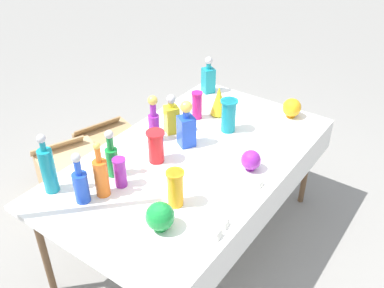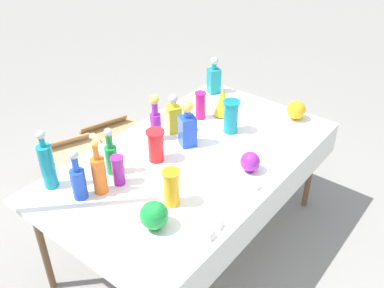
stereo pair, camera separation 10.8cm
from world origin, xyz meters
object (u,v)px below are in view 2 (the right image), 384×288
at_px(tall_bottle_4, 111,155).
at_px(slender_vase_0, 156,145).
at_px(tall_bottle_0, 47,164).
at_px(slender_vase_2, 118,169).
at_px(tall_bottle_2, 78,180).
at_px(tall_bottle_3, 99,173).
at_px(square_decanter_1, 174,116).
at_px(fluted_vase_0, 222,101).
at_px(square_decanter_2, 214,78).
at_px(round_bowl_0, 250,162).
at_px(tall_bottle_1, 155,120).
at_px(slender_vase_1, 171,187).
at_px(round_bowl_2, 296,110).
at_px(slender_vase_3, 231,116).
at_px(square_decanter_0, 187,126).
at_px(cardboard_box_behind_right, 76,166).
at_px(slender_vase_4, 200,105).
at_px(cardboard_box_behind_left, 115,143).
at_px(round_bowl_1, 154,215).

distance_m(tall_bottle_4, slender_vase_0, 0.29).
height_order(tall_bottle_0, slender_vase_2, tall_bottle_0).
xyz_separation_m(tall_bottle_2, tall_bottle_3, (0.10, -0.05, 0.01)).
height_order(square_decanter_1, fluted_vase_0, square_decanter_1).
distance_m(square_decanter_2, round_bowl_0, 1.09).
bearing_deg(slender_vase_0, tall_bottle_1, 42.40).
xyz_separation_m(slender_vase_1, round_bowl_2, (1.27, -0.11, -0.04)).
relative_size(slender_vase_2, slender_vase_3, 0.78).
distance_m(square_decanter_2, slender_vase_2, 1.33).
xyz_separation_m(tall_bottle_1, square_decanter_2, (0.82, 0.11, -0.02)).
xyz_separation_m(square_decanter_0, cardboard_box_behind_right, (-0.16, 1.11, -0.74)).
distance_m(square_decanter_1, slender_vase_4, 0.26).
height_order(tall_bottle_3, cardboard_box_behind_left, tall_bottle_3).
xyz_separation_m(slender_vase_4, round_bowl_0, (-0.33, -0.63, -0.04)).
bearing_deg(slender_vase_1, slender_vase_3, 11.71).
distance_m(tall_bottle_3, slender_vase_1, 0.42).
bearing_deg(round_bowl_0, tall_bottle_3, 140.79).
bearing_deg(slender_vase_1, tall_bottle_3, 113.84).
bearing_deg(square_decanter_1, slender_vase_2, -169.11).
bearing_deg(square_decanter_0, slender_vase_3, -22.58).
height_order(tall_bottle_4, fluted_vase_0, tall_bottle_4).
height_order(tall_bottle_2, cardboard_box_behind_left, tall_bottle_2).
distance_m(square_decanter_1, cardboard_box_behind_right, 1.20).
bearing_deg(cardboard_box_behind_right, slender_vase_2, -111.32).
bearing_deg(round_bowl_1, slender_vase_0, 41.38).
bearing_deg(tall_bottle_4, tall_bottle_0, 149.71).
distance_m(slender_vase_0, cardboard_box_behind_right, 1.28).
bearing_deg(square_decanter_2, round_bowl_1, -155.11).
bearing_deg(fluted_vase_0, square_decanter_0, -174.47).
relative_size(square_decanter_0, slender_vase_4, 1.57).
xyz_separation_m(square_decanter_0, slender_vase_0, (-0.26, 0.04, -0.03)).
distance_m(round_bowl_1, round_bowl_2, 1.47).
distance_m(tall_bottle_3, cardboard_box_behind_left, 1.68).
relative_size(slender_vase_1, slender_vase_4, 1.06).
distance_m(slender_vase_0, slender_vase_2, 0.31).
distance_m(tall_bottle_1, square_decanter_2, 0.82).
relative_size(slender_vase_2, round_bowl_1, 1.17).
bearing_deg(slender_vase_1, square_decanter_1, 39.33).
distance_m(tall_bottle_0, slender_vase_2, 0.40).
bearing_deg(square_decanter_0, tall_bottle_2, 170.30).
relative_size(square_decanter_2, cardboard_box_behind_right, 0.50).
bearing_deg(tall_bottle_2, tall_bottle_3, -26.43).
bearing_deg(fluted_vase_0, round_bowl_2, -57.81).
xyz_separation_m(square_decanter_2, slender_vase_1, (-1.25, -0.62, -0.01)).
bearing_deg(fluted_vase_0, tall_bottle_1, 163.05).
bearing_deg(round_bowl_1, tall_bottle_1, 41.68).
xyz_separation_m(tall_bottle_4, fluted_vase_0, (0.99, -0.12, -0.01)).
relative_size(tall_bottle_0, cardboard_box_behind_right, 0.62).
xyz_separation_m(slender_vase_1, cardboard_box_behind_right, (0.36, 1.41, -0.72)).
height_order(slender_vase_0, slender_vase_4, slender_vase_0).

